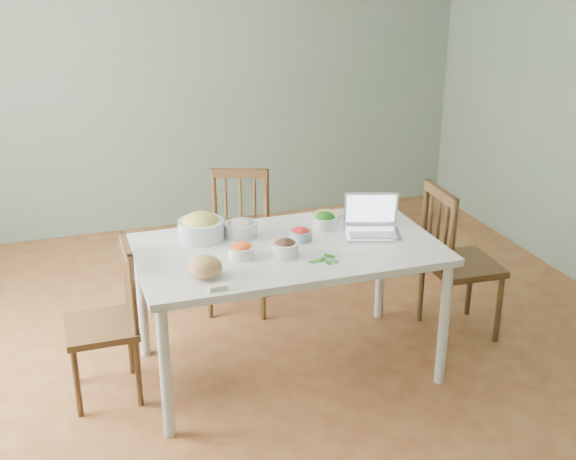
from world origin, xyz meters
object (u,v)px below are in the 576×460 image
object	(u,v)px
chair_left	(101,323)
chair_right	(462,261)
bread_boule	(205,267)
bowl_squash	(201,227)
laptop	(373,217)
dining_table	(288,309)
chair_far	(238,244)

from	to	relation	value
chair_left	chair_right	distance (m)	2.29
bread_boule	bowl_squash	world-z (taller)	bowl_squash
chair_right	bowl_squash	distance (m)	1.72
bowl_squash	chair_left	bearing A→B (deg)	-163.12
chair_left	laptop	size ratio (longest dim) A/B	2.83
bowl_squash	dining_table	bearing A→B (deg)	-30.44
chair_left	bread_boule	bearing A→B (deg)	58.93
chair_right	bread_boule	bearing A→B (deg)	103.97
dining_table	bowl_squash	distance (m)	0.71
chair_left	bread_boule	world-z (taller)	bread_boule
bread_boule	chair_left	bearing A→B (deg)	148.73
bread_boule	bowl_squash	bearing A→B (deg)	80.01
chair_far	laptop	distance (m)	1.15
bread_boule	laptop	world-z (taller)	laptop
chair_far	chair_right	xyz separation A→B (m)	(1.29, -0.79, 0.02)
chair_far	chair_left	world-z (taller)	chair_far
dining_table	chair_right	bearing A→B (deg)	3.85
chair_left	laptop	bearing A→B (deg)	87.64
laptop	bowl_squash	bearing A→B (deg)	-177.02
chair_far	bowl_squash	xyz separation A→B (m)	(-0.37, -0.61, 0.40)
bowl_squash	chair_far	bearing A→B (deg)	58.40
dining_table	bread_boule	world-z (taller)	bread_boule
dining_table	laptop	size ratio (longest dim) A/B	5.31
dining_table	chair_left	size ratio (longest dim) A/B	1.88
dining_table	bowl_squash	world-z (taller)	bowl_squash
chair_right	bowl_squash	xyz separation A→B (m)	(-1.66, 0.18, 0.38)
chair_right	bowl_squash	world-z (taller)	chair_right
chair_right	bread_boule	xyz separation A→B (m)	(-1.76, -0.34, 0.36)
dining_table	bowl_squash	size ratio (longest dim) A/B	6.37
bread_boule	laptop	distance (m)	1.10
chair_far	bread_boule	world-z (taller)	chair_far
chair_left	chair_far	bearing A→B (deg)	128.72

